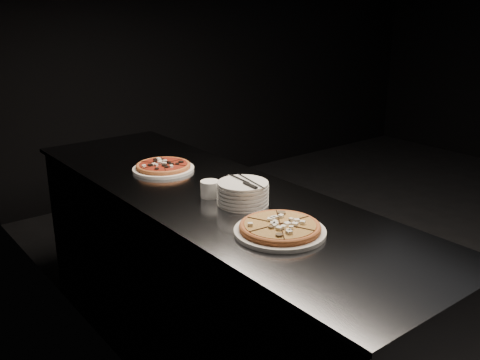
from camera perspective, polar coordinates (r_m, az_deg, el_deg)
floor at (r=4.30m, az=21.19°, el=-6.75°), size 5.00×5.00×0.00m
wall_left at (r=2.14m, az=-11.62°, el=8.97°), size 0.02×5.00×2.80m
wall_back at (r=5.59m, az=0.01°, el=15.00°), size 5.00×0.02×2.80m
counter at (r=2.64m, az=-2.99°, el=-10.60°), size 0.74×2.44×0.92m
pizza_mushroom at (r=2.00m, az=4.28°, el=-5.16°), size 0.34×0.34×0.04m
pizza_tomato at (r=2.76m, az=-8.17°, el=1.41°), size 0.31×0.31×0.04m
plate_stack at (r=2.27m, az=0.31°, el=-1.40°), size 0.22×0.22×0.10m
cutlery at (r=2.24m, az=0.75°, el=-0.23°), size 0.10×0.23×0.01m
ramekin at (r=2.36m, az=-3.22°, el=-0.91°), size 0.08×0.08×0.07m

